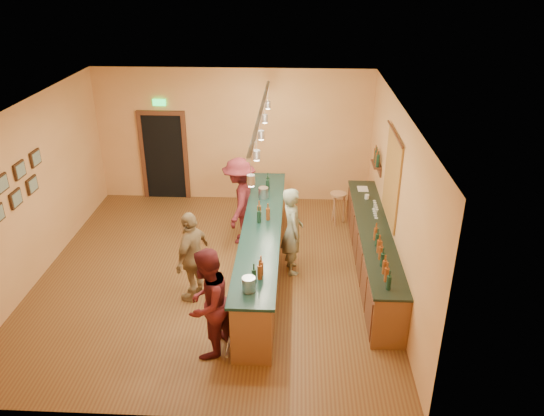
{
  "coord_description": "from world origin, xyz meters",
  "views": [
    {
      "loc": [
        1.51,
        -8.52,
        5.44
      ],
      "look_at": [
        1.08,
        0.2,
        1.3
      ],
      "focal_mm": 35.0,
      "sensor_mm": 36.0,
      "label": 1
    }
  ],
  "objects_px": {
    "tasting_bar": "(262,246)",
    "bar_stool": "(338,199)",
    "back_counter": "(373,250)",
    "customer_c": "(240,201)",
    "customer_a": "(207,303)",
    "customer_b": "(192,256)",
    "bartender": "(292,231)"
  },
  "relations": [
    {
      "from": "tasting_bar",
      "to": "back_counter",
      "type": "bearing_deg",
      "value": 5.02
    },
    {
      "from": "back_counter",
      "to": "bar_stool",
      "type": "bearing_deg",
      "value": 104.54
    },
    {
      "from": "tasting_bar",
      "to": "customer_b",
      "type": "distance_m",
      "value": 1.4
    },
    {
      "from": "bartender",
      "to": "customer_b",
      "type": "bearing_deg",
      "value": 108.42
    },
    {
      "from": "tasting_bar",
      "to": "customer_b",
      "type": "height_order",
      "value": "customer_b"
    },
    {
      "from": "customer_a",
      "to": "customer_b",
      "type": "relative_size",
      "value": 1.06
    },
    {
      "from": "back_counter",
      "to": "customer_b",
      "type": "height_order",
      "value": "customer_b"
    },
    {
      "from": "tasting_bar",
      "to": "bartender",
      "type": "height_order",
      "value": "bartender"
    },
    {
      "from": "back_counter",
      "to": "customer_c",
      "type": "distance_m",
      "value": 2.88
    },
    {
      "from": "customer_b",
      "to": "tasting_bar",
      "type": "bearing_deg",
      "value": 143.63
    },
    {
      "from": "bartender",
      "to": "customer_b",
      "type": "xyz_separation_m",
      "value": [
        -1.69,
        -0.97,
        -0.02
      ]
    },
    {
      "from": "tasting_bar",
      "to": "bar_stool",
      "type": "bearing_deg",
      "value": 55.03
    },
    {
      "from": "tasting_bar",
      "to": "customer_c",
      "type": "xyz_separation_m",
      "value": [
        -0.55,
        1.32,
        0.31
      ]
    },
    {
      "from": "customer_c",
      "to": "bar_stool",
      "type": "bearing_deg",
      "value": 116.94
    },
    {
      "from": "bar_stool",
      "to": "customer_b",
      "type": "bearing_deg",
      "value": -131.84
    },
    {
      "from": "back_counter",
      "to": "bartender",
      "type": "distance_m",
      "value": 1.56
    },
    {
      "from": "bartender",
      "to": "bar_stool",
      "type": "distance_m",
      "value": 2.27
    },
    {
      "from": "customer_a",
      "to": "bar_stool",
      "type": "relative_size",
      "value": 2.34
    },
    {
      "from": "bar_stool",
      "to": "back_counter",
      "type": "bearing_deg",
      "value": -75.46
    },
    {
      "from": "customer_c",
      "to": "back_counter",
      "type": "bearing_deg",
      "value": 70.48
    },
    {
      "from": "back_counter",
      "to": "bar_stool",
      "type": "height_order",
      "value": "back_counter"
    },
    {
      "from": "back_counter",
      "to": "customer_b",
      "type": "relative_size",
      "value": 2.76
    },
    {
      "from": "back_counter",
      "to": "bartender",
      "type": "xyz_separation_m",
      "value": [
        -1.51,
        -0.0,
        0.36
      ]
    },
    {
      "from": "bartender",
      "to": "customer_a",
      "type": "xyz_separation_m",
      "value": [
        -1.21,
        -2.38,
        0.02
      ]
    },
    {
      "from": "bartender",
      "to": "bar_stool",
      "type": "relative_size",
      "value": 2.28
    },
    {
      "from": "bartender",
      "to": "customer_c",
      "type": "distance_m",
      "value": 1.58
    },
    {
      "from": "customer_a",
      "to": "bar_stool",
      "type": "bearing_deg",
      "value": 173.19
    },
    {
      "from": "tasting_bar",
      "to": "customer_c",
      "type": "distance_m",
      "value": 1.46
    },
    {
      "from": "back_counter",
      "to": "customer_a",
      "type": "distance_m",
      "value": 3.63
    },
    {
      "from": "tasting_bar",
      "to": "customer_b",
      "type": "relative_size",
      "value": 3.09
    },
    {
      "from": "back_counter",
      "to": "customer_c",
      "type": "xyz_separation_m",
      "value": [
        -2.61,
        1.14,
        0.43
      ]
    },
    {
      "from": "bartender",
      "to": "customer_a",
      "type": "relative_size",
      "value": 0.97
    }
  ]
}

